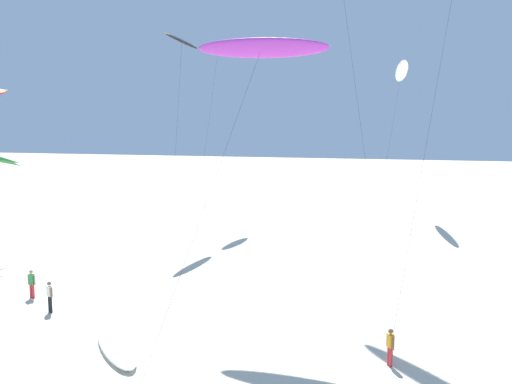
# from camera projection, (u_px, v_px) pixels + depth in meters

# --- Properties ---
(flying_kite_2) EXTENTS (3.78, 12.74, 17.58)m
(flying_kite_2) POSITION_uv_depth(u_px,v_px,m) (182.00, 41.00, 46.08)
(flying_kite_2) COLOR black
(flying_kite_2) RESTS_ON ground
(flying_kite_4) EXTENTS (1.53, 9.75, 17.58)m
(flying_kite_4) POSITION_uv_depth(u_px,v_px,m) (218.00, 50.00, 53.12)
(flying_kite_4) COLOR black
(flying_kite_4) RESTS_ON ground
(flying_kite_5) EXTENTS (7.35, 10.50, 14.48)m
(flying_kite_5) POSITION_uv_depth(u_px,v_px,m) (261.00, 48.00, 27.43)
(flying_kite_5) COLOR purple
(flying_kite_5) RESTS_ON ground
(flying_kite_6) EXTENTS (2.91, 9.61, 16.35)m
(flying_kite_6) POSITION_uv_depth(u_px,v_px,m) (401.00, 71.00, 55.32)
(flying_kite_6) COLOR white
(flying_kite_6) RESTS_ON ground
(grounded_kite_0) EXTENTS (4.23, 4.45, 0.38)m
(grounded_kite_0) POSITION_uv_depth(u_px,v_px,m) (116.00, 348.00, 23.40)
(grounded_kite_0) COLOR white
(grounded_kite_0) RESTS_ON ground
(person_foreground_walker) EXTENTS (0.51, 0.21, 1.65)m
(person_foreground_walker) POSITION_uv_depth(u_px,v_px,m) (32.00, 283.00, 30.48)
(person_foreground_walker) COLOR red
(person_foreground_walker) RESTS_ON ground
(person_near_right) EXTENTS (0.34, 0.43, 1.60)m
(person_near_right) POSITION_uv_depth(u_px,v_px,m) (390.00, 346.00, 21.96)
(person_near_right) COLOR red
(person_near_right) RESTS_ON ground
(person_far_watcher) EXTENTS (0.46, 0.32, 1.68)m
(person_far_watcher) POSITION_uv_depth(u_px,v_px,m) (50.00, 295.00, 28.19)
(person_far_watcher) COLOR black
(person_far_watcher) RESTS_ON ground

